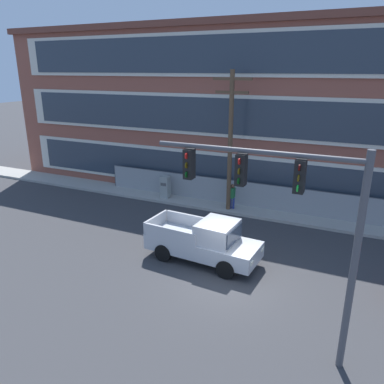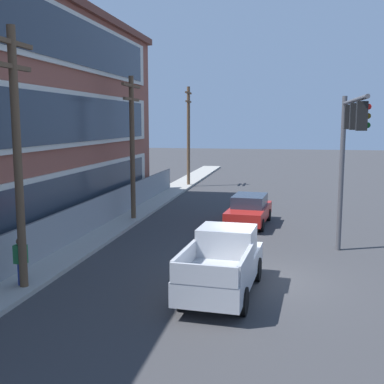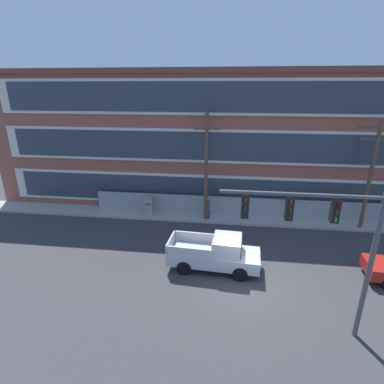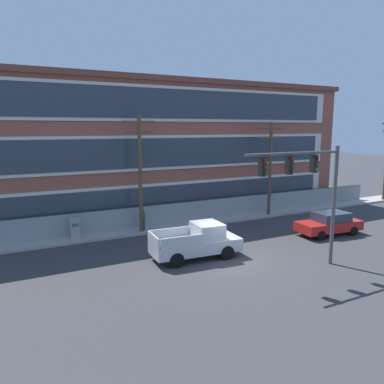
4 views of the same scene
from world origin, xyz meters
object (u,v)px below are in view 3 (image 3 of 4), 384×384
traffic_signal_mast (325,231)px  utility_pole_midblock (371,171)px  pickup_truck_silver (216,254)px  electrical_cabinet (149,207)px  pedestrian_near_cabinet (208,208)px  utility_pole_near_corner (206,164)px

traffic_signal_mast → utility_pole_midblock: (5.90, 10.32, -0.32)m
pickup_truck_silver → traffic_signal_mast: bearing=-44.6°
pickup_truck_silver → electrical_cabinet: 8.55m
traffic_signal_mast → electrical_cabinet: (-9.70, 10.59, -3.86)m
traffic_signal_mast → utility_pole_midblock: utility_pole_midblock is taller
traffic_signal_mast → pedestrian_near_cabinet: traffic_signal_mast is taller
pickup_truck_silver → utility_pole_midblock: utility_pole_midblock is taller
pedestrian_near_cabinet → traffic_signal_mast: bearing=-64.2°
traffic_signal_mast → utility_pole_near_corner: size_ratio=0.78×
utility_pole_midblock → traffic_signal_mast: bearing=-119.8°
pickup_truck_silver → electrical_cabinet: (-5.55, 6.50, -0.14)m
electrical_cabinet → pedestrian_near_cabinet: 4.62m
utility_pole_midblock → pedestrian_near_cabinet: bearing=179.0°
utility_pole_near_corner → pedestrian_near_cabinet: 3.53m
traffic_signal_mast → pickup_truck_silver: bearing=135.4°
pedestrian_near_cabinet → electrical_cabinet: bearing=178.9°
utility_pole_near_corner → pickup_truck_silver: bearing=-79.9°
pickup_truck_silver → pedestrian_near_cabinet: 6.47m
pickup_truck_silver → utility_pole_midblock: 12.30m
pickup_truck_silver → utility_pole_near_corner: (-1.11, 6.22, 3.56)m
pickup_truck_silver → pedestrian_near_cabinet: bearing=98.3°
electrical_cabinet → pedestrian_near_cabinet: pedestrian_near_cabinet is taller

